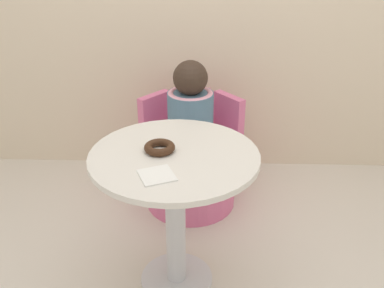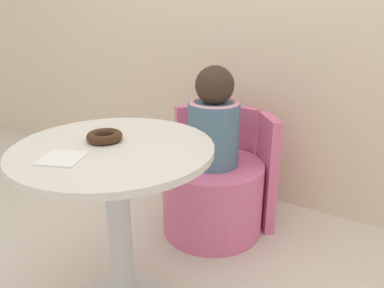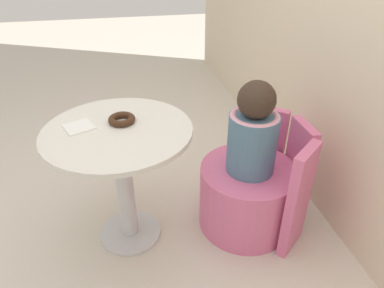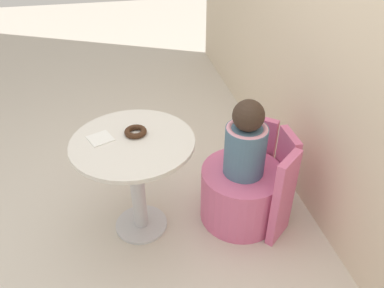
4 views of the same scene
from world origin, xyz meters
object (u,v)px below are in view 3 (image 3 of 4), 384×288
child_figure (253,132)px  donut (122,119)px  tub_chair (246,196)px  round_table (121,159)px

child_figure → donut: child_figure is taller
tub_chair → donut: 0.82m
round_table → tub_chair: bearing=86.4°
tub_chair → child_figure: 0.42m
round_table → child_figure: child_figure is taller
tub_chair → child_figure: bearing=180.0°
round_table → child_figure: size_ratio=1.42×
child_figure → donut: size_ratio=3.86×
tub_chair → child_figure: child_figure is taller
round_table → child_figure: 0.67m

